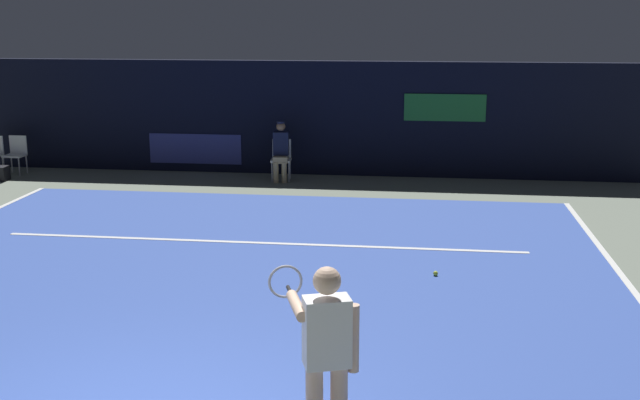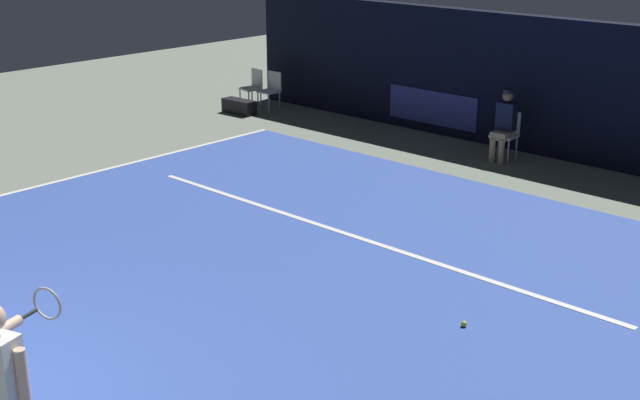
{
  "view_description": "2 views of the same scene",
  "coord_description": "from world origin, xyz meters",
  "px_view_note": "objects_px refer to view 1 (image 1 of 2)",
  "views": [
    {
      "loc": [
        2.5,
        -5.75,
        3.6
      ],
      "look_at": [
        1.07,
        5.46,
        0.91
      ],
      "focal_mm": 43.75,
      "sensor_mm": 36.0,
      "label": 1
    },
    {
      "loc": [
        7.58,
        -2.7,
        4.54
      ],
      "look_at": [
        0.2,
        5.24,
        0.82
      ],
      "focal_mm": 48.36,
      "sensor_mm": 36.0,
      "label": 2
    }
  ],
  "objects_px": {
    "courtside_chair_near": "(16,152)",
    "tennis_ball": "(436,273)",
    "line_judge_on_chair": "(281,150)",
    "tennis_player": "(326,356)"
  },
  "relations": [
    {
      "from": "courtside_chair_near",
      "to": "tennis_ball",
      "type": "xyz_separation_m",
      "value": [
        9.55,
        -6.19,
        -0.46
      ]
    },
    {
      "from": "tennis_player",
      "to": "line_judge_on_chair",
      "type": "bearing_deg",
      "value": 101.85
    },
    {
      "from": "courtside_chair_near",
      "to": "line_judge_on_chair",
      "type": "bearing_deg",
      "value": 0.12
    },
    {
      "from": "line_judge_on_chair",
      "to": "courtside_chair_near",
      "type": "bearing_deg",
      "value": -179.88
    },
    {
      "from": "courtside_chair_near",
      "to": "tennis_ball",
      "type": "bearing_deg",
      "value": -32.95
    },
    {
      "from": "tennis_player",
      "to": "tennis_ball",
      "type": "xyz_separation_m",
      "value": [
        0.97,
        4.95,
        -0.94
      ]
    },
    {
      "from": "tennis_player",
      "to": "line_judge_on_chair",
      "type": "distance_m",
      "value": 11.39
    },
    {
      "from": "line_judge_on_chair",
      "to": "courtside_chair_near",
      "type": "xyz_separation_m",
      "value": [
        -6.23,
        -0.01,
        -0.18
      ]
    },
    {
      "from": "courtside_chair_near",
      "to": "tennis_ball",
      "type": "relative_size",
      "value": 12.94
    },
    {
      "from": "tennis_player",
      "to": "courtside_chair_near",
      "type": "distance_m",
      "value": 14.06
    }
  ]
}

